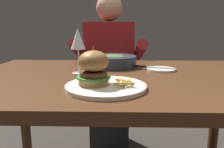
{
  "coord_description": "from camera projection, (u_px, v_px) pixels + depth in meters",
  "views": [
    {
      "loc": [
        -0.01,
        -0.93,
        0.94
      ],
      "look_at": [
        -0.03,
        -0.19,
        0.78
      ],
      "focal_mm": 35.0,
      "sensor_mm": 36.0,
      "label": 1
    }
  ],
  "objects": [
    {
      "name": "dining_table",
      "position": [
        119.0,
        94.0,
        0.97
      ],
      "size": [
        1.33,
        0.85,
        0.74
      ],
      "color": "#56331C",
      "rests_on": "ground"
    },
    {
      "name": "main_plate",
      "position": [
        106.0,
        86.0,
        0.74
      ],
      "size": [
        0.27,
        0.27,
        0.01
      ],
      "primitive_type": "cylinder",
      "color": "white",
      "rests_on": "dining_table"
    },
    {
      "name": "burger_sandwich",
      "position": [
        94.0,
        68.0,
        0.73
      ],
      "size": [
        0.11,
        0.11,
        0.13
      ],
      "color": "#B78447",
      "rests_on": "main_plate"
    },
    {
      "name": "fries_pile",
      "position": [
        124.0,
        82.0,
        0.73
      ],
      "size": [
        0.07,
        0.11,
        0.02
      ],
      "color": "gold",
      "rests_on": "main_plate"
    },
    {
      "name": "wine_glass",
      "position": [
        78.0,
        40.0,
        0.94
      ],
      "size": [
        0.06,
        0.06,
        0.2
      ],
      "color": "silver",
      "rests_on": "dining_table"
    },
    {
      "name": "bread_plate",
      "position": [
        161.0,
        69.0,
        1.05
      ],
      "size": [
        0.14,
        0.14,
        0.01
      ],
      "primitive_type": "cylinder",
      "color": "white",
      "rests_on": "dining_table"
    },
    {
      "name": "table_knife",
      "position": [
        151.0,
        67.0,
        1.06
      ],
      "size": [
        0.2,
        0.07,
        0.01
      ],
      "color": "silver",
      "rests_on": "bread_plate"
    },
    {
      "name": "soup_bowl",
      "position": [
        113.0,
        61.0,
        1.14
      ],
      "size": [
        0.24,
        0.24,
        0.06
      ],
      "color": "#2D384C",
      "rests_on": "dining_table"
    },
    {
      "name": "diner_person",
      "position": [
        109.0,
        78.0,
        1.68
      ],
      "size": [
        0.51,
        0.36,
        1.18
      ],
      "color": "#282833",
      "rests_on": "ground"
    }
  ]
}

